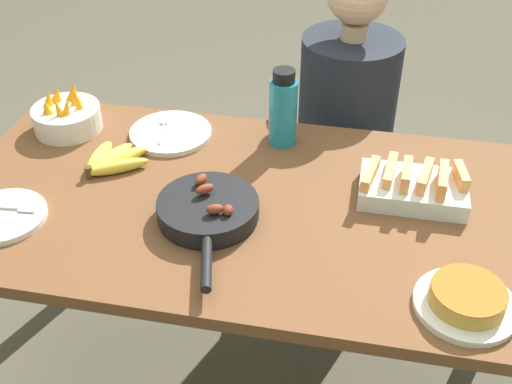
# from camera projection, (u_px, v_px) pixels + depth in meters

# --- Properties ---
(dining_table) EXTENTS (1.59, 0.82, 0.77)m
(dining_table) POSITION_uv_depth(u_px,v_px,m) (256.00, 234.00, 1.71)
(dining_table) COLOR brown
(dining_table) RESTS_ON ground_plane
(banana_bunch) EXTENTS (0.17, 0.18, 0.04)m
(banana_bunch) POSITION_uv_depth(u_px,v_px,m) (111.00, 161.00, 1.75)
(banana_bunch) COLOR gold
(banana_bunch) RESTS_ON dining_table
(melon_tray) EXTENTS (0.27, 0.17, 0.10)m
(melon_tray) POSITION_uv_depth(u_px,v_px,m) (413.00, 187.00, 1.63)
(melon_tray) COLOR silver
(melon_tray) RESTS_ON dining_table
(skillet) EXTENTS (0.25, 0.41, 0.08)m
(skillet) POSITION_uv_depth(u_px,v_px,m) (208.00, 210.00, 1.57)
(skillet) COLOR black
(skillet) RESTS_ON dining_table
(frittata_plate_center) EXTENTS (0.22, 0.22, 0.06)m
(frittata_plate_center) POSITION_uv_depth(u_px,v_px,m) (467.00, 300.00, 1.33)
(frittata_plate_center) COLOR silver
(frittata_plate_center) RESTS_ON dining_table
(empty_plate_near_front) EXTENTS (0.24, 0.24, 0.02)m
(empty_plate_near_front) POSITION_uv_depth(u_px,v_px,m) (171.00, 133.00, 1.89)
(empty_plate_near_front) COLOR silver
(empty_plate_near_front) RESTS_ON dining_table
(empty_plate_far_left) EXTENTS (0.21, 0.21, 0.02)m
(empty_plate_far_left) POSITION_uv_depth(u_px,v_px,m) (3.00, 216.00, 1.58)
(empty_plate_far_left) COLOR silver
(empty_plate_far_left) RESTS_ON dining_table
(fruit_bowl_mango) EXTENTS (0.20, 0.20, 0.13)m
(fruit_bowl_mango) POSITION_uv_depth(u_px,v_px,m) (67.00, 116.00, 1.90)
(fruit_bowl_mango) COLOR silver
(fruit_bowl_mango) RESTS_ON dining_table
(water_bottle) EXTENTS (0.08, 0.08, 0.23)m
(water_bottle) POSITION_uv_depth(u_px,v_px,m) (283.00, 109.00, 1.80)
(water_bottle) COLOR teal
(water_bottle) RESTS_ON dining_table
(person_figure) EXTENTS (0.35, 0.35, 1.20)m
(person_figure) POSITION_uv_depth(u_px,v_px,m) (342.00, 163.00, 2.26)
(person_figure) COLOR black
(person_figure) RESTS_ON ground_plane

